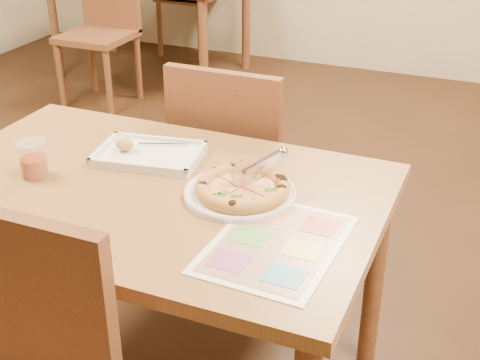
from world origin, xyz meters
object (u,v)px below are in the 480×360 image
at_px(dining_table, 149,213).
at_px(chair_far, 234,153).
at_px(appetizer_tray, 147,155).
at_px(plate, 240,194).
at_px(pizza_cutter, 258,166).
at_px(glass_tumbler, 34,161).
at_px(menu, 276,244).
at_px(pizza, 242,188).
at_px(bg_chair_near, 104,15).

height_order(dining_table, chair_far, chair_far).
distance_m(chair_far, appetizer_tray, 0.48).
relative_size(plate, pizza_cutter, 2.55).
xyz_separation_m(plate, glass_tumbler, (-0.59, -0.12, 0.04)).
relative_size(pizza_cutter, appetizer_tray, 0.35).
bearing_deg(menu, pizza, 131.98).
bearing_deg(pizza_cutter, menu, -104.72).
distance_m(pizza_cutter, appetizer_tray, 0.41).
bearing_deg(chair_far, menu, 120.22).
height_order(plate, glass_tumbler, glass_tumbler).
distance_m(plate, pizza, 0.02).
xyz_separation_m(appetizer_tray, glass_tumbler, (-0.24, -0.23, 0.04)).
bearing_deg(menu, pizza_cutter, 121.70).
xyz_separation_m(dining_table, pizza, (0.27, 0.04, 0.11)).
bearing_deg(glass_tumbler, dining_table, 11.54).
height_order(dining_table, glass_tumbler, glass_tumbler).
height_order(plate, pizza, pizza).
bearing_deg(chair_far, plate, 115.07).
distance_m(dining_table, pizza_cutter, 0.35).
relative_size(bg_chair_near, plate, 1.55).
bearing_deg(chair_far, bg_chair_near, -44.94).
height_order(pizza_cutter, appetizer_tray, pizza_cutter).
relative_size(appetizer_tray, glass_tumbler, 3.18).
height_order(dining_table, pizza, pizza).
xyz_separation_m(plate, pizza, (0.01, -0.00, 0.02)).
relative_size(chair_far, appetizer_tray, 1.39).
bearing_deg(plate, pizza_cutter, 36.25).
height_order(plate, menu, plate).
bearing_deg(menu, appetizer_tray, 150.36).
xyz_separation_m(bg_chair_near, plate, (1.86, -2.15, 0.16)).
relative_size(dining_table, pizza_cutter, 10.91).
bearing_deg(pizza, dining_table, -170.74).
height_order(chair_far, pizza_cutter, chair_far).
height_order(bg_chair_near, pizza, bg_chair_near).
xyz_separation_m(pizza_cutter, glass_tumbler, (-0.63, -0.14, -0.04)).
relative_size(dining_table, glass_tumbler, 12.23).
bearing_deg(plate, bg_chair_near, 130.84).
bearing_deg(glass_tumbler, pizza_cutter, 12.93).
bearing_deg(pizza_cutter, glass_tumbler, 146.51).
xyz_separation_m(pizza, glass_tumbler, (-0.60, -0.11, 0.02)).
bearing_deg(menu, bg_chair_near, 131.00).
height_order(chair_far, plate, chair_far).
relative_size(dining_table, chair_far, 2.77).
relative_size(plate, glass_tumbler, 2.86).
xyz_separation_m(pizza_cutter, appetizer_tray, (-0.39, 0.08, -0.08)).
relative_size(bg_chair_near, pizza_cutter, 3.94).
relative_size(chair_far, bg_chair_near, 1.00).
distance_m(bg_chair_near, pizza, 2.86).
bearing_deg(appetizer_tray, chair_far, 78.30).
bearing_deg(dining_table, glass_tumbler, -168.46).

